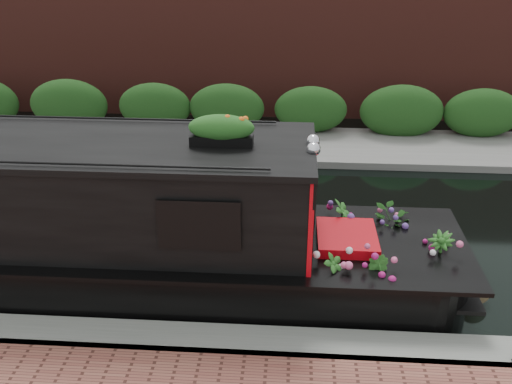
{
  "coord_description": "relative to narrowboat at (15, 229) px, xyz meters",
  "views": [
    {
      "loc": [
        1.64,
        -9.17,
        5.25
      ],
      "look_at": [
        1.05,
        -0.6,
        1.09
      ],
      "focal_mm": 40.0,
      "sensor_mm": 36.0,
      "label": 1
    }
  ],
  "objects": [
    {
      "name": "ground",
      "position": [
        2.6,
        1.79,
        -0.92
      ],
      "size": [
        80.0,
        80.0,
        0.0
      ],
      "primitive_type": "plane",
      "color": "black",
      "rests_on": "ground"
    },
    {
      "name": "near_bank_coping",
      "position": [
        2.6,
        -1.51,
        -0.92
      ],
      "size": [
        40.0,
        0.6,
        0.5
      ],
      "primitive_type": "cube",
      "color": "slate",
      "rests_on": "ground"
    },
    {
      "name": "far_bank_path",
      "position": [
        2.6,
        5.99,
        -0.92
      ],
      "size": [
        40.0,
        2.4,
        0.34
      ],
      "primitive_type": "cube",
      "color": "slate",
      "rests_on": "ground"
    },
    {
      "name": "far_hedge",
      "position": [
        2.6,
        6.89,
        -0.92
      ],
      "size": [
        40.0,
        1.1,
        2.8
      ],
      "primitive_type": "cube",
      "color": "#1B4216",
      "rests_on": "ground"
    },
    {
      "name": "far_brick_wall",
      "position": [
        2.6,
        8.99,
        -0.92
      ],
      "size": [
        40.0,
        1.0,
        8.0
      ],
      "primitive_type": "cube",
      "color": "#54221C",
      "rests_on": "ground"
    },
    {
      "name": "narrowboat",
      "position": [
        0.0,
        0.0,
        0.0
      ],
      "size": [
        13.14,
        2.34,
        3.07
      ],
      "rotation": [
        0.0,
        0.0,
        0.0
      ],
      "color": "black",
      "rests_on": "ground"
    },
    {
      "name": "rope_fender",
      "position": [
        7.06,
        -0.0,
        -0.74
      ],
      "size": [
        0.36,
        0.4,
        0.36
      ],
      "primitive_type": "cylinder",
      "rotation": [
        1.57,
        0.0,
        0.0
      ],
      "color": "brown",
      "rests_on": "ground"
    }
  ]
}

